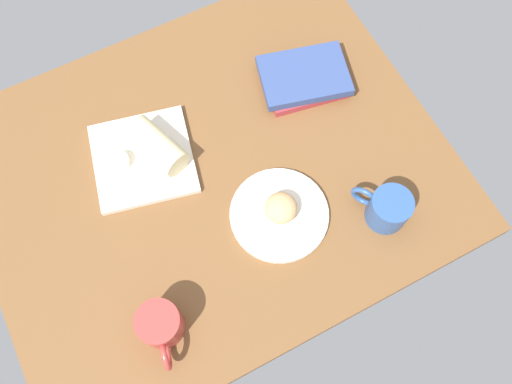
{
  "coord_description": "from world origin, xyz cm",
  "views": [
    {
      "loc": [
        -14.42,
        -50.81,
        121.81
      ],
      "look_at": [
        6.37,
        -10.83,
        7.0
      ],
      "focal_mm": 37.6,
      "sensor_mm": 36.0,
      "label": 1
    }
  ],
  "objects_px": {
    "scone_pastry": "(281,208)",
    "round_plate": "(279,215)",
    "square_plate": "(143,159)",
    "coffee_mug": "(387,208)",
    "sauce_cup": "(120,161)",
    "book_stack": "(304,78)",
    "breakfast_wrap": "(157,146)",
    "second_mug": "(161,326)"
  },
  "relations": [
    {
      "from": "round_plate",
      "to": "book_stack",
      "type": "distance_m",
      "value": 0.37
    },
    {
      "from": "scone_pastry",
      "to": "coffee_mug",
      "type": "relative_size",
      "value": 0.59
    },
    {
      "from": "coffee_mug",
      "to": "book_stack",
      "type": "bearing_deg",
      "value": 88.44
    },
    {
      "from": "round_plate",
      "to": "breakfast_wrap",
      "type": "distance_m",
      "value": 0.33
    },
    {
      "from": "coffee_mug",
      "to": "second_mug",
      "type": "distance_m",
      "value": 0.56
    },
    {
      "from": "second_mug",
      "to": "sauce_cup",
      "type": "bearing_deg",
      "value": 80.52
    },
    {
      "from": "sauce_cup",
      "to": "book_stack",
      "type": "xyz_separation_m",
      "value": [
        0.5,
        0.0,
        -0.01
      ]
    },
    {
      "from": "scone_pastry",
      "to": "sauce_cup",
      "type": "bearing_deg",
      "value": 134.85
    },
    {
      "from": "square_plate",
      "to": "coffee_mug",
      "type": "relative_size",
      "value": 1.81
    },
    {
      "from": "square_plate",
      "to": "coffee_mug",
      "type": "distance_m",
      "value": 0.59
    },
    {
      "from": "scone_pastry",
      "to": "breakfast_wrap",
      "type": "height_order",
      "value": "breakfast_wrap"
    },
    {
      "from": "round_plate",
      "to": "square_plate",
      "type": "relative_size",
      "value": 0.98
    },
    {
      "from": "square_plate",
      "to": "breakfast_wrap",
      "type": "distance_m",
      "value": 0.06
    },
    {
      "from": "breakfast_wrap",
      "to": "book_stack",
      "type": "height_order",
      "value": "breakfast_wrap"
    },
    {
      "from": "breakfast_wrap",
      "to": "second_mug",
      "type": "bearing_deg",
      "value": 47.91
    },
    {
      "from": "scone_pastry",
      "to": "second_mug",
      "type": "bearing_deg",
      "value": -161.58
    },
    {
      "from": "scone_pastry",
      "to": "round_plate",
      "type": "bearing_deg",
      "value": -144.72
    },
    {
      "from": "book_stack",
      "to": "round_plate",
      "type": "bearing_deg",
      "value": -128.31
    },
    {
      "from": "breakfast_wrap",
      "to": "sauce_cup",
      "type": "bearing_deg",
      "value": -28.39
    },
    {
      "from": "square_plate",
      "to": "sauce_cup",
      "type": "height_order",
      "value": "sauce_cup"
    },
    {
      "from": "sauce_cup",
      "to": "coffee_mug",
      "type": "distance_m",
      "value": 0.63
    },
    {
      "from": "round_plate",
      "to": "breakfast_wrap",
      "type": "xyz_separation_m",
      "value": [
        -0.18,
        0.27,
        0.04
      ]
    },
    {
      "from": "square_plate",
      "to": "coffee_mug",
      "type": "xyz_separation_m",
      "value": [
        0.44,
        -0.39,
        0.04
      ]
    },
    {
      "from": "round_plate",
      "to": "second_mug",
      "type": "relative_size",
      "value": 1.63
    },
    {
      "from": "coffee_mug",
      "to": "round_plate",
      "type": "bearing_deg",
      "value": 152.94
    },
    {
      "from": "scone_pastry",
      "to": "book_stack",
      "type": "bearing_deg",
      "value": 51.94
    },
    {
      "from": "book_stack",
      "to": "scone_pastry",
      "type": "bearing_deg",
      "value": -128.06
    },
    {
      "from": "second_mug",
      "to": "coffee_mug",
      "type": "bearing_deg",
      "value": 0.21
    },
    {
      "from": "square_plate",
      "to": "second_mug",
      "type": "height_order",
      "value": "second_mug"
    },
    {
      "from": "book_stack",
      "to": "coffee_mug",
      "type": "xyz_separation_m",
      "value": [
        -0.01,
        -0.4,
        0.02
      ]
    },
    {
      "from": "book_stack",
      "to": "coffee_mug",
      "type": "distance_m",
      "value": 0.4
    },
    {
      "from": "scone_pastry",
      "to": "second_mug",
      "type": "height_order",
      "value": "second_mug"
    },
    {
      "from": "square_plate",
      "to": "sauce_cup",
      "type": "distance_m",
      "value": 0.06
    },
    {
      "from": "round_plate",
      "to": "coffee_mug",
      "type": "distance_m",
      "value": 0.24
    },
    {
      "from": "round_plate",
      "to": "square_plate",
      "type": "height_order",
      "value": "square_plate"
    },
    {
      "from": "breakfast_wrap",
      "to": "square_plate",
      "type": "bearing_deg",
      "value": -28.39
    },
    {
      "from": "round_plate",
      "to": "sauce_cup",
      "type": "height_order",
      "value": "sauce_cup"
    },
    {
      "from": "sauce_cup",
      "to": "coffee_mug",
      "type": "relative_size",
      "value": 0.35
    },
    {
      "from": "book_stack",
      "to": "second_mug",
      "type": "relative_size",
      "value": 1.77
    },
    {
      "from": "coffee_mug",
      "to": "second_mug",
      "type": "xyz_separation_m",
      "value": [
        -0.56,
        -0.0,
        0.0
      ]
    },
    {
      "from": "round_plate",
      "to": "breakfast_wrap",
      "type": "relative_size",
      "value": 1.54
    },
    {
      "from": "book_stack",
      "to": "second_mug",
      "type": "xyz_separation_m",
      "value": [
        -0.57,
        -0.4,
        0.02
      ]
    }
  ]
}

